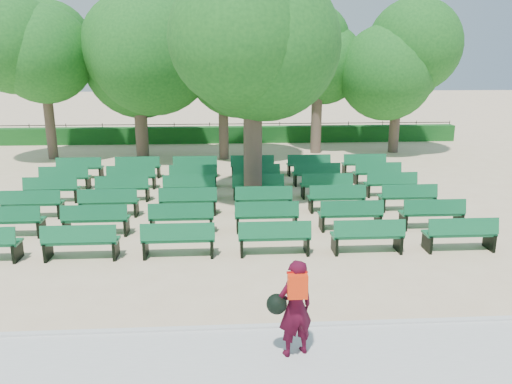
# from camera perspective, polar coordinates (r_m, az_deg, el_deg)

# --- Properties ---
(ground) EXTENTS (120.00, 120.00, 0.00)m
(ground) POSITION_cam_1_polar(r_m,az_deg,el_deg) (14.76, -2.86, -3.16)
(ground) COLOR beige
(paving) EXTENTS (30.00, 2.20, 0.06)m
(paving) POSITION_cam_1_polar(r_m,az_deg,el_deg) (8.05, -2.05, -19.59)
(paving) COLOR silver
(paving) RESTS_ON ground
(curb) EXTENTS (30.00, 0.12, 0.10)m
(curb) POSITION_cam_1_polar(r_m,az_deg,el_deg) (9.01, -2.26, -15.33)
(curb) COLOR silver
(curb) RESTS_ON ground
(hedge) EXTENTS (26.00, 0.70, 0.90)m
(hedge) POSITION_cam_1_polar(r_m,az_deg,el_deg) (28.33, -3.28, 6.56)
(hedge) COLOR #15531B
(hedge) RESTS_ON ground
(fence) EXTENTS (26.00, 0.10, 1.02)m
(fence) POSITION_cam_1_polar(r_m,az_deg,el_deg) (28.80, -3.28, 5.79)
(fence) COLOR black
(fence) RESTS_ON ground
(tree_line) EXTENTS (21.80, 6.80, 7.04)m
(tree_line) POSITION_cam_1_polar(r_m,az_deg,el_deg) (24.46, -3.20, 4.15)
(tree_line) COLOR #1D661E
(tree_line) RESTS_ON ground
(bench_array) EXTENTS (1.75, 0.58, 1.10)m
(bench_array) POSITION_cam_1_polar(r_m,az_deg,el_deg) (16.12, -3.56, -1.26)
(bench_array) COLOR #116337
(bench_array) RESTS_ON ground
(tree_among) EXTENTS (5.14, 5.14, 6.98)m
(tree_among) POSITION_cam_1_polar(r_m,az_deg,el_deg) (15.88, -0.38, 15.16)
(tree_among) COLOR brown
(tree_among) RESTS_ON ground
(person) EXTENTS (0.79, 0.55, 1.59)m
(person) POSITION_cam_1_polar(r_m,az_deg,el_deg) (7.93, 4.35, -12.96)
(person) COLOR #3F091B
(person) RESTS_ON ground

